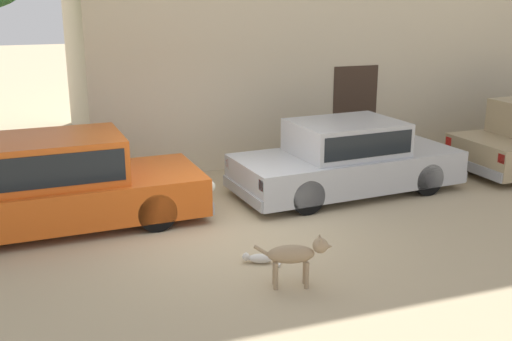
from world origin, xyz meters
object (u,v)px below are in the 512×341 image
object	(u,v)px
stray_dog_spotted	(297,254)
stray_cat	(259,258)
parked_sedan_second	(347,157)
parked_sedan_nearest	(59,182)

from	to	relation	value
stray_dog_spotted	stray_cat	size ratio (longest dim) A/B	1.81
parked_sedan_second	stray_cat	bearing A→B (deg)	-141.35
parked_sedan_nearest	stray_dog_spotted	bearing A→B (deg)	-52.91
stray_cat	parked_sedan_second	bearing A→B (deg)	-114.00
stray_cat	stray_dog_spotted	bearing A→B (deg)	127.74
parked_sedan_nearest	stray_cat	bearing A→B (deg)	-47.04
parked_sedan_nearest	stray_cat	distance (m)	3.60
parked_sedan_nearest	stray_cat	size ratio (longest dim) A/B	8.60
parked_sedan_second	parked_sedan_nearest	bearing A→B (deg)	175.81
stray_dog_spotted	stray_cat	bearing A→B (deg)	120.83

